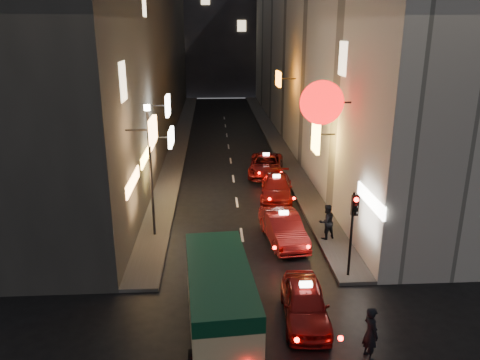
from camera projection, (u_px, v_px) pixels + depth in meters
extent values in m
cube|color=#3B3935|center=(132.00, 36.00, 39.50)|extent=(6.00, 52.00, 18.00)
cube|color=#F6A356|center=(153.00, 130.00, 19.73)|extent=(0.18, 1.61, 1.03)
cube|color=white|center=(171.00, 137.00, 26.10)|extent=(0.18, 2.00, 0.91)
cube|color=white|center=(168.00, 106.00, 27.27)|extent=(0.18, 1.46, 1.20)
cube|color=#F6A356|center=(133.00, 181.00, 21.08)|extent=(0.10, 3.41, 0.55)
cube|color=yellow|center=(146.00, 156.00, 25.32)|extent=(0.10, 3.58, 0.55)
cube|color=#F6A356|center=(153.00, 142.00, 28.52)|extent=(0.10, 3.12, 0.55)
cube|color=#FFE5B2|center=(123.00, 81.00, 19.23)|extent=(0.06, 1.30, 1.60)
cube|color=#FFE5B2|center=(144.00, 1.00, 25.75)|extent=(0.06, 1.30, 1.60)
cube|color=beige|center=(319.00, 36.00, 40.40)|extent=(6.00, 52.00, 18.00)
cylinder|color=#F20A0A|center=(322.00, 103.00, 21.20)|extent=(2.01, 0.18, 2.01)
cube|color=yellow|center=(316.00, 135.00, 24.10)|extent=(0.18, 1.31, 1.85)
cube|color=orange|center=(278.00, 79.00, 35.02)|extent=(0.18, 1.97, 1.10)
cube|color=white|center=(371.00, 200.00, 18.80)|extent=(0.10, 3.15, 0.55)
cube|color=#FFE5B2|center=(343.00, 59.00, 22.43)|extent=(0.06, 1.30, 1.60)
cube|color=#36363B|center=(220.00, 19.00, 69.73)|extent=(30.00, 10.00, 22.00)
cube|color=#4B4745|center=(181.00, 139.00, 42.45)|extent=(1.50, 52.00, 0.15)
cube|color=#4B4745|center=(274.00, 137.00, 42.93)|extent=(1.50, 52.00, 0.15)
cube|color=beige|center=(220.00, 297.00, 14.98)|extent=(2.35, 5.65, 2.02)
cube|color=#0B3A23|center=(219.00, 275.00, 14.74)|extent=(2.37, 5.67, 0.51)
cube|color=black|center=(219.00, 287.00, 15.18)|extent=(2.21, 3.45, 0.46)
cylinder|color=black|center=(196.00, 296.00, 16.92)|extent=(0.20, 0.70, 0.70)
cylinder|color=black|center=(250.00, 359.00, 13.67)|extent=(0.20, 0.70, 0.70)
imported|color=maroon|center=(305.00, 300.00, 15.91)|extent=(2.23, 4.79, 1.49)
cube|color=white|center=(306.00, 279.00, 15.66)|extent=(0.43, 0.21, 0.16)
sphere|color=#FF0A05|center=(297.00, 340.00, 13.86)|extent=(0.16, 0.16, 0.16)
sphere|color=#FF0A05|center=(341.00, 338.00, 13.93)|extent=(0.16, 0.16, 0.16)
imported|color=maroon|center=(283.00, 226.00, 21.79)|extent=(2.69, 5.29, 1.61)
cube|color=white|center=(284.00, 208.00, 21.52)|extent=(0.44, 0.23, 0.16)
sphere|color=#FF0A05|center=(275.00, 248.00, 19.56)|extent=(0.16, 0.16, 0.16)
sphere|color=#FF0A05|center=(308.00, 247.00, 19.64)|extent=(0.16, 0.16, 0.16)
imported|color=maroon|center=(276.00, 186.00, 27.43)|extent=(2.58, 5.00, 1.52)
cube|color=white|center=(277.00, 172.00, 27.17)|extent=(0.44, 0.23, 0.16)
sphere|color=#FF0A05|center=(269.00, 199.00, 25.32)|extent=(0.16, 0.16, 0.16)
sphere|color=#FF0A05|center=(294.00, 198.00, 25.40)|extent=(0.16, 0.16, 0.16)
imported|color=maroon|center=(266.00, 163.00, 31.98)|extent=(2.77, 5.24, 1.59)
cube|color=white|center=(266.00, 151.00, 31.70)|extent=(0.44, 0.24, 0.16)
sphere|color=#FF0A05|center=(259.00, 173.00, 29.78)|extent=(0.16, 0.16, 0.16)
sphere|color=#FF0A05|center=(281.00, 173.00, 29.85)|extent=(0.16, 0.16, 0.16)
imported|color=black|center=(371.00, 330.00, 13.98)|extent=(0.56, 0.73, 1.96)
imported|color=black|center=(327.00, 219.00, 21.76)|extent=(0.83, 0.69, 1.91)
cylinder|color=black|center=(351.00, 235.00, 18.23)|extent=(0.10, 0.10, 3.50)
cube|color=black|center=(355.00, 205.00, 17.66)|extent=(0.26, 0.18, 0.80)
sphere|color=#FF0A05|center=(356.00, 200.00, 17.47)|extent=(0.18, 0.18, 0.18)
sphere|color=black|center=(356.00, 206.00, 17.56)|extent=(0.17, 0.17, 0.17)
sphere|color=black|center=(355.00, 213.00, 17.64)|extent=(0.17, 0.17, 0.17)
cylinder|color=black|center=(151.00, 175.00, 21.56)|extent=(0.12, 0.12, 6.00)
cylinder|color=#FFE5BF|center=(147.00, 108.00, 20.61)|extent=(0.28, 0.28, 0.25)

